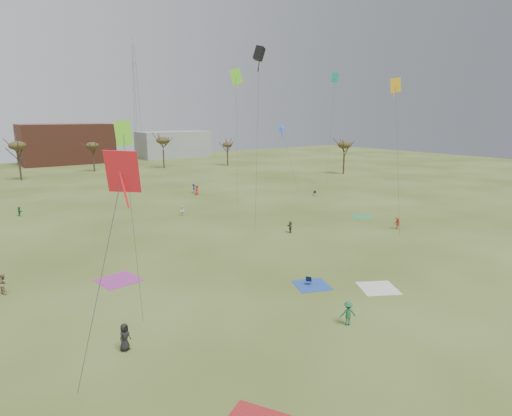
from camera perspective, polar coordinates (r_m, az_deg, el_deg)
ground at (r=36.16m, az=11.40°, el=-11.91°), size 260.00×260.00×0.00m
flyer_near_center at (r=31.90m, az=12.23°, el=-13.64°), size 1.32×1.12×1.77m
spectator_fore_b at (r=41.95m, az=-30.77°, el=-8.72°), size 0.83×0.98×1.75m
spectator_fore_c at (r=54.41m, az=4.61°, el=-2.54°), size 0.84×1.46×1.50m
flyer_mid_a at (r=29.45m, az=-17.21°, el=-16.21°), size 1.06×0.95×1.82m
flyer_mid_b at (r=58.92m, az=18.43°, el=-1.93°), size 0.62×1.05×1.61m
spectator_mid_e at (r=64.21m, az=-9.85°, el=-0.37°), size 0.89×0.92×1.49m
flyer_far_a at (r=72.19m, az=-29.17°, el=-0.39°), size 0.73×1.40×1.44m
flyer_far_b at (r=80.80m, az=-7.96°, el=2.42°), size 1.04×0.88×1.81m
flyer_far_c at (r=82.82m, az=-8.37°, el=2.63°), size 0.96×1.27×1.74m
blanket_blue at (r=38.46m, az=7.49°, el=-10.24°), size 3.76×3.76×0.03m
blanket_cream at (r=39.00m, az=16.08°, el=-10.31°), size 4.20×4.20×0.03m
blanket_plum at (r=41.20m, az=-17.97°, el=-9.19°), size 3.92×3.92×0.03m
blanket_olive at (r=64.66m, az=14.07°, el=-1.15°), size 3.98×3.98×0.03m
camp_chair_center at (r=38.44m, az=7.11°, el=-9.83°), size 0.74×0.73×0.87m
camp_chair_right at (r=80.13m, az=7.84°, el=1.87°), size 0.71×0.69×0.87m
kites_aloft at (r=54.32m, az=-0.26°, el=15.93°), size 65.30×59.14×21.88m
tree_line at (r=103.84m, az=-23.71°, el=7.14°), size 117.44×49.32×8.91m
building_brick at (r=145.44m, az=-24.12°, el=7.89°), size 26.00×16.00×12.00m
building_grey at (r=154.62m, az=-11.03°, el=8.38°), size 24.00×12.00×9.00m
radio_tower at (r=156.98m, az=-15.77°, el=13.58°), size 1.51×1.72×41.00m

